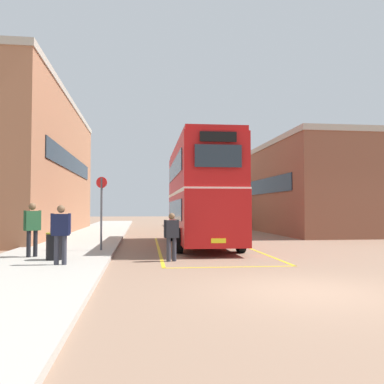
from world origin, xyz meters
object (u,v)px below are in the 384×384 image
at_px(pedestrian_boarding, 171,234).
at_px(litter_bin, 55,246).
at_px(pedestrian_waiting_near, 32,225).
at_px(pedestrian_waiting_far, 61,230).
at_px(double_decker_bus, 200,192).
at_px(bus_stop_sign, 101,206).
at_px(single_deck_bus, 200,210).

xyz_separation_m(pedestrian_boarding, litter_bin, (-3.71, -0.24, -0.35)).
height_order(pedestrian_waiting_near, pedestrian_waiting_far, pedestrian_waiting_near).
bearing_deg(double_decker_bus, pedestrian_boarding, -107.73).
distance_m(pedestrian_boarding, bus_stop_sign, 3.80).
distance_m(single_deck_bus, pedestrian_waiting_near, 25.59).
height_order(double_decker_bus, pedestrian_waiting_far, double_decker_bus).
relative_size(pedestrian_boarding, bus_stop_sign, 0.56).
bearing_deg(pedestrian_waiting_near, pedestrian_waiting_far, -57.91).
xyz_separation_m(pedestrian_boarding, pedestrian_waiting_far, (-3.31, -1.44, 0.22)).
bearing_deg(pedestrian_boarding, pedestrian_waiting_far, -156.49).
height_order(single_deck_bus, pedestrian_boarding, single_deck_bus).
height_order(pedestrian_waiting_near, litter_bin, pedestrian_waiting_near).
relative_size(double_decker_bus, litter_bin, 12.02).
distance_m(pedestrian_waiting_far, bus_stop_sign, 4.25).
relative_size(pedestrian_waiting_near, pedestrian_waiting_far, 1.05).
bearing_deg(litter_bin, pedestrian_waiting_near, 135.61).
distance_m(double_decker_bus, bus_stop_sign, 5.21).
distance_m(pedestrian_waiting_near, litter_bin, 1.41).
bearing_deg(bus_stop_sign, double_decker_bus, 33.54).
xyz_separation_m(pedestrian_waiting_far, litter_bin, (-0.40, 1.20, -0.56)).
bearing_deg(pedestrian_waiting_far, pedestrian_waiting_near, 122.09).
bearing_deg(single_deck_bus, double_decker_bus, -98.39).
bearing_deg(litter_bin, pedestrian_boarding, 3.75).
bearing_deg(single_deck_bus, pedestrian_waiting_near, -111.04).
relative_size(pedestrian_boarding, pedestrian_waiting_far, 0.94).
xyz_separation_m(single_deck_bus, pedestrian_waiting_far, (-7.88, -25.96, -0.51)).
height_order(single_deck_bus, litter_bin, single_deck_bus).
distance_m(pedestrian_waiting_far, litter_bin, 1.38).
distance_m(pedestrian_boarding, litter_bin, 3.74).
distance_m(single_deck_bus, bus_stop_sign, 22.97).
bearing_deg(litter_bin, bus_stop_sign, 68.11).
xyz_separation_m(double_decker_bus, pedestrian_boarding, (-1.77, -5.53, -1.59)).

